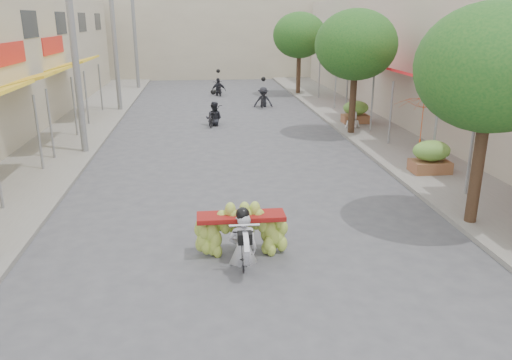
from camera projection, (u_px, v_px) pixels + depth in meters
The scene contains 19 objects.
ground at pixel (277, 340), 7.89m from camera, with size 120.00×120.00×0.00m, color #4B4B4F.
sidewalk_left at pixel (62, 136), 21.30m from camera, with size 4.00×60.00×0.12m, color gray.
sidewalk_right at pixel (378, 128), 22.79m from camera, with size 4.00×60.00×0.12m, color gray.
shophouse_row_right at pixel (503, 63), 21.47m from camera, with size 9.77×40.00×6.00m.
far_building at pixel (210, 34), 42.71m from camera, with size 20.00×6.00×7.00m, color #B2A78D.
utility_pole_mid at pixel (73, 43), 17.41m from camera, with size 0.60×0.24×8.00m.
utility_pole_far at pixel (114, 35), 25.91m from camera, with size 0.60×0.24×8.00m.
utility_pole_back at pixel (134, 30), 34.41m from camera, with size 0.60×0.24×8.00m.
street_tree_near at pixel (492, 69), 11.08m from camera, with size 3.40×3.40×5.25m.
street_tree_mid at pixel (356, 45), 20.52m from camera, with size 3.40×3.40×5.25m.
street_tree_far at pixel (299, 35), 31.86m from camera, with size 3.40×3.40×5.25m.
produce_crate_mid at pixel (431, 154), 15.89m from camera, with size 1.20×0.88×1.16m.
produce_crate_far at pixel (356, 110), 23.45m from camera, with size 1.20×0.88×1.16m.
banana_motorbike at pixel (242, 228), 10.34m from camera, with size 2.20×1.74×2.09m.
market_umbrella at pixel (425, 96), 16.05m from camera, with size 1.95×1.95×1.73m.
pedestrian at pixel (353, 111), 22.37m from camera, with size 0.79×0.51×1.53m.
bg_motorbike_a at pixel (214, 110), 23.39m from camera, with size 1.04×1.70×1.95m.
bg_motorbike_b at pixel (263, 92), 28.24m from camera, with size 1.16×1.89×1.95m.
bg_motorbike_c at pixel (218, 83), 32.49m from camera, with size 1.03×1.58×1.95m.
Camera 1 is at (-1.08, -6.64, 4.86)m, focal length 35.00 mm.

